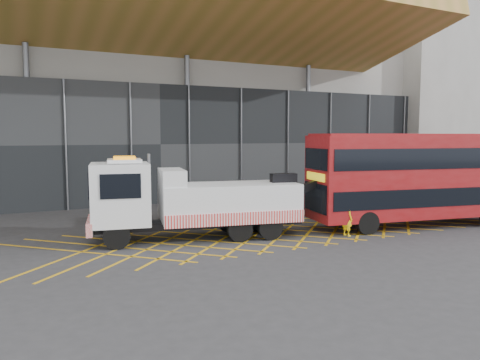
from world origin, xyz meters
TOP-DOWN VIEW (x-y plane):
  - ground_plane at (0.00, 0.00)m, footprint 120.00×120.00m
  - road_markings at (4.00, 0.00)m, footprint 24.76×7.16m
  - construction_building at (1.92, 18.40)m, footprint 55.00×23.97m
  - east_building at (32.00, 16.00)m, footprint 15.00×12.00m
  - recovery_truck at (-0.15, 0.21)m, footprint 10.89×4.38m
  - bus_towed at (11.37, -2.12)m, footprint 11.79×4.76m
  - worker at (6.54, -2.38)m, footprint 0.43×0.61m

SIDE VIEW (x-z plane):
  - ground_plane at x=0.00m, z-range 0.00..0.00m
  - road_markings at x=4.00m, z-range 0.00..0.01m
  - worker at x=6.54m, z-range 0.00..1.59m
  - recovery_truck at x=-0.15m, z-range -0.14..3.64m
  - bus_towed at x=11.37m, z-range 0.26..4.94m
  - construction_building at x=1.92m, z-range -0.02..17.98m
  - east_building at x=32.00m, z-range 0.00..20.00m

